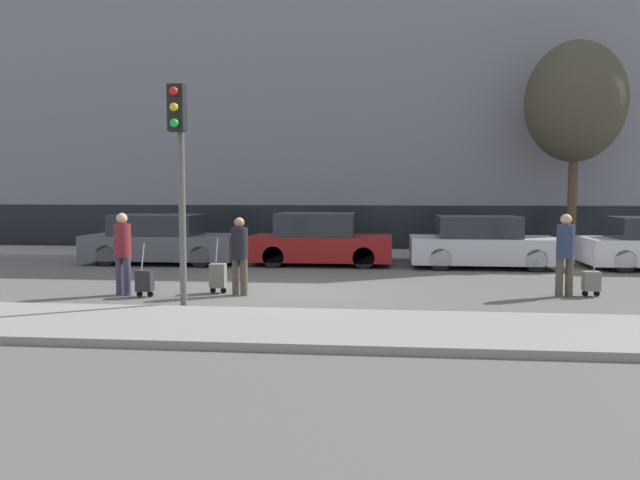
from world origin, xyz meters
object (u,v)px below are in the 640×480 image
(pedestrian_right, at_px, (565,250))
(trolley_right, at_px, (591,281))
(parked_car_2, at_px, (481,244))
(trolley_center, at_px, (218,276))
(bare_tree_near_crossing, at_px, (575,102))
(pedestrian_left, at_px, (123,249))
(parked_bicycle, at_px, (330,241))
(pedestrian_center, at_px, (240,252))
(trolley_left, at_px, (145,281))
(parked_car_1, at_px, (319,241))
(parked_car_0, at_px, (162,241))
(traffic_light, at_px, (179,152))

(pedestrian_right, xyz_separation_m, trolley_right, (0.55, 0.06, -0.63))
(parked_car_2, bearing_deg, trolley_right, -72.17)
(trolley_center, relative_size, bare_tree_near_crossing, 0.18)
(pedestrian_left, bearing_deg, trolley_center, -148.45)
(parked_car_2, height_order, parked_bicycle, parked_car_2)
(parked_car_2, bearing_deg, pedestrian_center, -136.95)
(pedestrian_right, height_order, parked_bicycle, pedestrian_right)
(trolley_left, relative_size, pedestrian_center, 0.68)
(parked_car_1, distance_m, trolley_left, 6.42)
(parked_car_2, distance_m, pedestrian_left, 9.66)
(trolley_left, distance_m, bare_tree_near_crossing, 14.10)
(pedestrian_center, distance_m, parked_bicycle, 7.94)
(trolley_left, bearing_deg, parked_car_0, 106.84)
(parked_bicycle, bearing_deg, parked_car_1, -91.78)
(pedestrian_center, relative_size, bare_tree_near_crossing, 0.24)
(parked_car_2, bearing_deg, pedestrian_left, -145.64)
(parked_car_1, height_order, trolley_right, parked_car_1)
(parked_car_1, height_order, pedestrian_right, pedestrian_right)
(parked_car_1, relative_size, parked_bicycle, 2.27)
(parked_car_0, relative_size, pedestrian_center, 2.76)
(pedestrian_center, bearing_deg, parked_bicycle, 103.19)
(trolley_center, bearing_deg, traffic_light, -93.97)
(trolley_center, bearing_deg, parked_car_1, 72.81)
(pedestrian_right, distance_m, bare_tree_near_crossing, 8.50)
(parked_car_1, distance_m, bare_tree_near_crossing, 9.04)
(parked_car_2, distance_m, trolley_left, 9.34)
(traffic_light, bearing_deg, parked_car_2, 48.08)
(pedestrian_center, distance_m, traffic_light, 2.65)
(trolley_right, relative_size, bare_tree_near_crossing, 0.16)
(parked_car_1, bearing_deg, pedestrian_right, -41.08)
(parked_car_2, distance_m, pedestrian_center, 7.66)
(parked_car_0, height_order, parked_bicycle, parked_car_0)
(parked_car_2, xyz_separation_m, trolley_left, (-7.45, -5.63, -0.34))
(trolley_left, distance_m, pedestrian_center, 1.98)
(trolley_left, xyz_separation_m, bare_tree_near_crossing, (10.57, 8.18, 4.50))
(parked_car_0, distance_m, trolley_center, 5.89)
(parked_car_2, height_order, bare_tree_near_crossing, bare_tree_near_crossing)
(parked_car_0, relative_size, trolley_center, 3.80)
(parked_car_0, bearing_deg, trolley_right, -23.53)
(pedestrian_right, distance_m, trolley_right, 0.84)
(parked_car_2, xyz_separation_m, trolley_right, (1.49, -4.63, -0.35))
(trolley_left, bearing_deg, trolley_center, 24.12)
(parked_car_1, xyz_separation_m, bare_tree_near_crossing, (7.65, 2.47, 4.15))
(parked_car_1, distance_m, trolley_center, 5.35)
(parked_car_0, relative_size, traffic_light, 1.11)
(parked_car_1, height_order, parked_car_2, parked_car_1)
(trolley_center, xyz_separation_m, parked_bicycle, (1.66, 7.64, 0.13))
(parked_bicycle, bearing_deg, pedestrian_left, -113.59)
(traffic_light, relative_size, parked_bicycle, 2.23)
(parked_car_0, distance_m, trolley_left, 5.90)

